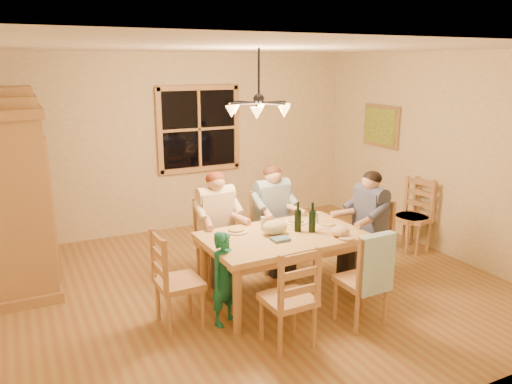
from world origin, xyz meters
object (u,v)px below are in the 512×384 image
armoire (19,198)px  chair_far_left (217,256)px  chair_far_right (272,245)px  chandelier (259,108)px  chair_spare_front (410,228)px  chair_end_right (367,255)px  adult_slate_man (369,212)px  adult_woman (216,213)px  dining_table (283,243)px  wine_bottle_b (312,217)px  chair_near_right (361,295)px  chair_near_left (288,314)px  chair_spare_back (411,228)px  adult_plaid_man (273,205)px  child (225,278)px  chair_end_left (180,297)px  wine_bottle_a (298,217)px

armoire → chair_far_left: bearing=-23.0°
chair_far_left → chair_far_right: 0.76m
chandelier → chair_far_right: size_ratio=0.78×
chair_spare_front → chair_far_right: bearing=90.5°
chair_far_left → chair_end_right: same height
chair_end_right → adult_slate_man: bearing=-77.6°
adult_woman → adult_slate_man: 1.80m
dining_table → chair_end_right: bearing=1.7°
chair_far_right → wine_bottle_b: (0.01, -0.89, 0.62)m
armoire → chair_near_right: (2.95, -2.46, -0.75)m
chair_near_left → chair_spare_back: same height
chair_spare_front → chair_spare_back: same height
dining_table → chair_spare_back: (2.37, 0.55, -0.35)m
adult_plaid_man → adult_slate_man: (0.88, -0.78, 0.00)m
chair_far_right → adult_woman: adult_woman is taller
armoire → chair_far_right: bearing=-16.8°
chair_end_right → adult_woman: adult_woman is taller
chair_near_left → chair_near_right: 0.85m
armoire → chair_end_right: armoire is taller
chair_near_left → child: bearing=119.0°
chair_end_left → adult_slate_man: 2.43m
chair_near_left → chair_end_left: same height
chandelier → dining_table: size_ratio=0.44×
chair_far_right → chair_near_right: same height
adult_plaid_man → adult_slate_man: bearing=136.6°
chandelier → wine_bottle_a: size_ratio=2.33×
adult_woman → chair_spare_back: (2.82, -0.24, -0.54)m
chair_end_right → wine_bottle_b: 1.07m
armoire → dining_table: (2.50, -1.67, -0.40)m
chair_far_right → chair_spare_front: size_ratio=1.00×
dining_table → adult_plaid_man: 0.89m
chair_end_right → dining_table: bearing=90.0°
chair_far_left → chair_spare_front: size_ratio=1.00×
chair_near_left → adult_plaid_man: adult_plaid_man is taller
chair_far_right → child: 1.49m
chandelier → chair_near_left: (-0.32, -1.24, -1.77)m
chair_end_right → chair_spare_back: size_ratio=1.00×
chair_far_right → chair_end_right: (0.88, -0.78, 0.00)m
adult_woman → chair_spare_front: (2.82, -0.23, -0.54)m
dining_table → wine_bottle_a: size_ratio=5.26×
chair_far_right → adult_woman: (-0.76, -0.02, 0.54)m
adult_slate_man → wine_bottle_a: size_ratio=2.65×
chair_far_left → chair_near_left: same height
chair_far_left → wine_bottle_a: wine_bottle_a is taller
chair_end_right → chair_far_left: bearing=63.4°
dining_table → wine_bottle_a: 0.33m
dining_table → chair_near_left: bearing=-116.2°
child → chair_end_right: bearing=-17.0°
armoire → adult_woman: 2.24m
wine_bottle_a → chair_spare_back: (2.18, 0.53, -0.62)m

